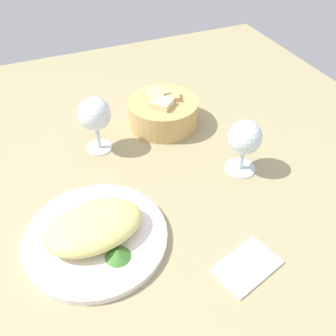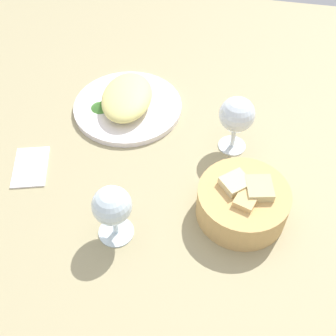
{
  "view_description": "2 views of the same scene",
  "coord_description": "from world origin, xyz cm",
  "px_view_note": "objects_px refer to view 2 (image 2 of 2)",
  "views": [
    {
      "loc": [
        -15.11,
        -52.54,
        54.56
      ],
      "look_at": [
        7.29,
        0.29,
        3.58
      ],
      "focal_mm": 39.99,
      "sensor_mm": 36.0,
      "label": 1
    },
    {
      "loc": [
        63.3,
        15.41,
        68.45
      ],
      "look_at": [
        9.56,
        4.86,
        4.42
      ],
      "focal_mm": 45.49,
      "sensor_mm": 36.0,
      "label": 2
    }
  ],
  "objects_px": {
    "wine_glass_far": "(237,116)",
    "folded_napkin": "(30,166)",
    "wine_glass_near": "(112,208)",
    "bread_basket": "(243,202)",
    "plate": "(128,107)"
  },
  "relations": [
    {
      "from": "wine_glass_far",
      "to": "folded_napkin",
      "type": "bearing_deg",
      "value": -70.68
    },
    {
      "from": "wine_glass_near",
      "to": "plate",
      "type": "bearing_deg",
      "value": -169.02
    },
    {
      "from": "bread_basket",
      "to": "wine_glass_near",
      "type": "height_order",
      "value": "wine_glass_near"
    },
    {
      "from": "wine_glass_far",
      "to": "bread_basket",
      "type": "bearing_deg",
      "value": 10.93
    },
    {
      "from": "wine_glass_near",
      "to": "wine_glass_far",
      "type": "height_order",
      "value": "wine_glass_far"
    },
    {
      "from": "plate",
      "to": "wine_glass_near",
      "type": "distance_m",
      "value": 0.35
    },
    {
      "from": "plate",
      "to": "bread_basket",
      "type": "height_order",
      "value": "bread_basket"
    },
    {
      "from": "bread_basket",
      "to": "folded_napkin",
      "type": "xyz_separation_m",
      "value": [
        -0.03,
        -0.45,
        -0.03
      ]
    },
    {
      "from": "plate",
      "to": "wine_glass_far",
      "type": "xyz_separation_m",
      "value": [
        0.08,
        0.26,
        0.08
      ]
    },
    {
      "from": "wine_glass_far",
      "to": "folded_napkin",
      "type": "relative_size",
      "value": 1.2
    },
    {
      "from": "plate",
      "to": "folded_napkin",
      "type": "distance_m",
      "value": 0.27
    },
    {
      "from": "bread_basket",
      "to": "wine_glass_near",
      "type": "relative_size",
      "value": 1.42
    },
    {
      "from": "wine_glass_near",
      "to": "wine_glass_far",
      "type": "bearing_deg",
      "value": 144.16
    },
    {
      "from": "plate",
      "to": "folded_napkin",
      "type": "height_order",
      "value": "plate"
    },
    {
      "from": "bread_basket",
      "to": "folded_napkin",
      "type": "distance_m",
      "value": 0.45
    }
  ]
}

